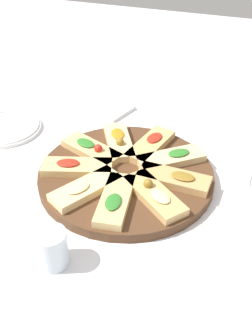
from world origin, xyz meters
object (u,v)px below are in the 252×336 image
at_px(plate_right, 6,128).
at_px(napkin_stack, 108,108).
at_px(water_glass, 52,248).
at_px(serving_board, 126,175).

bearing_deg(plate_right, napkin_stack, -136.58).
xyz_separation_m(water_glass, napkin_stack, (0.14, -0.60, -0.03)).
relative_size(plate_right, napkin_stack, 1.50).
bearing_deg(napkin_stack, serving_board, 119.87).
bearing_deg(plate_right, serving_board, 167.15).
height_order(serving_board, plate_right, serving_board).
bearing_deg(napkin_stack, plate_right, 43.42).
distance_m(serving_board, plate_right, 0.42).
bearing_deg(water_glass, serving_board, -97.55).
bearing_deg(water_glass, napkin_stack, -76.83).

